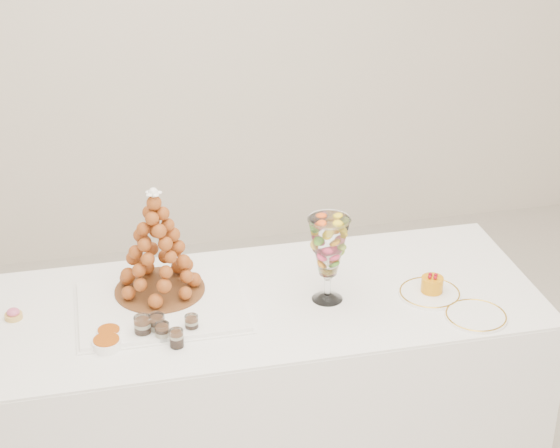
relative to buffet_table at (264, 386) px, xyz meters
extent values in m
cube|color=white|center=(0.00, 0.00, 0.00)|extent=(1.98, 0.80, 0.74)
cube|color=white|center=(0.00, 0.00, 0.37)|extent=(1.97, 0.80, 0.01)
cube|color=white|center=(-0.36, 0.02, 0.38)|extent=(0.57, 0.43, 0.02)
cylinder|color=white|center=(0.22, -0.05, 0.38)|extent=(0.11, 0.11, 0.02)
cylinder|color=white|center=(0.22, -0.05, 0.43)|extent=(0.02, 0.02, 0.08)
sphere|color=white|center=(0.22, -0.05, 0.47)|extent=(0.04, 0.04, 0.04)
cylinder|color=white|center=(0.59, -0.10, 0.38)|extent=(0.22, 0.22, 0.01)
cylinder|color=white|center=(0.69, -0.28, 0.38)|extent=(0.21, 0.21, 0.01)
cylinder|color=tan|center=(-0.86, 0.08, 0.38)|extent=(0.06, 0.06, 0.02)
ellipsoid|color=#C25072|center=(-0.86, 0.08, 0.40)|extent=(0.04, 0.04, 0.03)
cylinder|color=white|center=(-0.44, -0.14, 0.41)|extent=(0.06, 0.06, 0.08)
cylinder|color=white|center=(-0.39, -0.13, 0.41)|extent=(0.07, 0.07, 0.07)
cylinder|color=white|center=(-0.27, -0.14, 0.41)|extent=(0.05, 0.05, 0.06)
cylinder|color=white|center=(-0.37, -0.17, 0.41)|extent=(0.05, 0.05, 0.06)
cylinder|color=white|center=(-0.33, -0.22, 0.41)|extent=(0.05, 0.05, 0.06)
cylinder|color=white|center=(-0.55, -0.11, 0.39)|extent=(0.08, 0.08, 0.03)
cylinder|color=white|center=(-0.56, -0.17, 0.39)|extent=(0.10, 0.10, 0.03)
cylinder|color=brown|center=(-0.35, 0.11, 0.40)|extent=(0.32, 0.32, 0.01)
cone|color=#904116|center=(-0.35, 0.11, 0.59)|extent=(0.33, 0.33, 0.38)
sphere|color=white|center=(-0.35, 0.11, 0.77)|extent=(0.04, 0.04, 0.04)
cylinder|color=orange|center=(0.60, -0.10, 0.41)|extent=(0.08, 0.08, 0.06)
sphere|color=maroon|center=(0.61, -0.09, 0.45)|extent=(0.01, 0.01, 0.01)
sphere|color=maroon|center=(0.59, -0.08, 0.45)|extent=(0.01, 0.01, 0.01)
sphere|color=maroon|center=(0.58, -0.10, 0.45)|extent=(0.01, 0.01, 0.01)
sphere|color=maroon|center=(0.60, -0.11, 0.45)|extent=(0.01, 0.01, 0.01)
camera|label=1|loc=(-0.58, -2.76, 2.11)|focal=60.00mm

